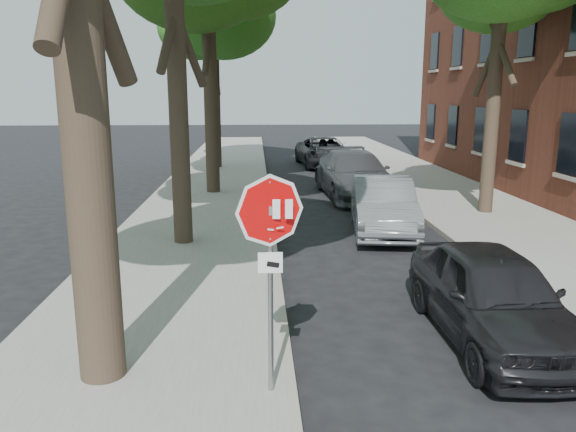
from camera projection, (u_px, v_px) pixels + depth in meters
name	position (u px, v px, depth m)	size (l,w,h in m)	color
ground	(329.00, 397.00, 6.77)	(120.00, 120.00, 0.00)	black
sidewalk_left	(206.00, 204.00, 18.32)	(4.00, 55.00, 0.12)	gray
sidewalk_right	(461.00, 201.00, 18.80)	(4.00, 55.00, 0.12)	gray
curb_left	(269.00, 203.00, 18.43)	(0.12, 55.00, 0.13)	#9E9384
curb_right	(401.00, 201.00, 18.68)	(0.12, 55.00, 0.13)	#9E9384
stop_sign	(270.00, 243.00, 6.29)	(0.76, 0.34, 2.61)	gray
tree_far	(213.00, 12.00, 25.66)	(5.29, 4.91, 9.33)	black
car_a	(493.00, 295.00, 8.23)	(1.63, 4.05, 1.38)	black
car_b	(383.00, 206.00, 14.66)	(1.51, 4.32, 1.42)	gray
car_c	(354.00, 174.00, 19.72)	(2.23, 5.48, 1.59)	#45454A
car_d	(325.00, 152.00, 27.93)	(2.39, 5.17, 1.44)	black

